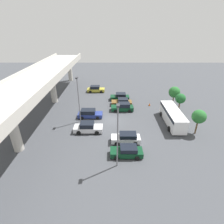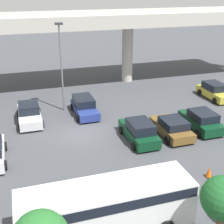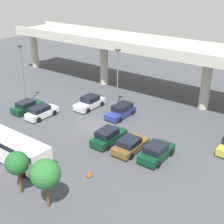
{
  "view_description": "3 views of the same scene",
  "coord_description": "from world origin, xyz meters",
  "px_view_note": "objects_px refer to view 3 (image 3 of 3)",
  "views": [
    {
      "loc": [
        -28.77,
        -0.29,
        16.05
      ],
      "look_at": [
        0.89,
        -0.25,
        1.25
      ],
      "focal_mm": 28.0,
      "sensor_mm": 36.0,
      "label": 1
    },
    {
      "loc": [
        -4.59,
        -22.92,
        11.73
      ],
      "look_at": [
        2.81,
        0.56,
        1.38
      ],
      "focal_mm": 50.0,
      "sensor_mm": 36.0,
      "label": 2
    },
    {
      "loc": [
        22.6,
        -26.42,
        17.33
      ],
      "look_at": [
        2.99,
        -0.36,
        2.68
      ],
      "focal_mm": 50.0,
      "sensor_mm": 36.0,
      "label": 3
    }
  ],
  "objects_px": {
    "parked_car_5": "(130,145)",
    "lamp_post_near_aisle": "(23,71)",
    "lamp_post_mid_lot": "(118,76)",
    "parked_car_1": "(41,112)",
    "parked_car_3": "(121,111)",
    "tree_front_far_right": "(46,174)",
    "parked_car_2": "(90,103)",
    "parked_car_4": "(108,136)",
    "tree_front_centre": "(17,163)",
    "traffic_cone": "(89,173)",
    "parked_car_6": "(156,152)",
    "shuttle_bus": "(13,148)",
    "parked_car_0": "(27,106)"
  },
  "relations": [
    {
      "from": "parked_car_5",
      "to": "tree_front_far_right",
      "type": "height_order",
      "value": "tree_front_far_right"
    },
    {
      "from": "lamp_post_mid_lot",
      "to": "tree_front_far_right",
      "type": "xyz_separation_m",
      "value": [
        7.12,
        -19.18,
        -1.72
      ]
    },
    {
      "from": "parked_car_4",
      "to": "parked_car_6",
      "type": "distance_m",
      "value": 5.85
    },
    {
      "from": "parked_car_6",
      "to": "traffic_cone",
      "type": "bearing_deg",
      "value": 151.93
    },
    {
      "from": "parked_car_5",
      "to": "parked_car_6",
      "type": "bearing_deg",
      "value": -83.61
    },
    {
      "from": "parked_car_0",
      "to": "parked_car_6",
      "type": "bearing_deg",
      "value": -89.53
    },
    {
      "from": "lamp_post_near_aisle",
      "to": "parked_car_2",
      "type": "bearing_deg",
      "value": 30.29
    },
    {
      "from": "parked_car_5",
      "to": "lamp_post_mid_lot",
      "type": "xyz_separation_m",
      "value": [
        -7.55,
        8.04,
        4.17
      ]
    },
    {
      "from": "tree_front_centre",
      "to": "traffic_cone",
      "type": "relative_size",
      "value": 5.73
    },
    {
      "from": "parked_car_3",
      "to": "tree_front_far_right",
      "type": "height_order",
      "value": "tree_front_far_right"
    },
    {
      "from": "parked_car_2",
      "to": "parked_car_4",
      "type": "xyz_separation_m",
      "value": [
        8.05,
        -6.22,
        0.01
      ]
    },
    {
      "from": "parked_car_4",
      "to": "parked_car_6",
      "type": "bearing_deg",
      "value": -86.58
    },
    {
      "from": "tree_front_centre",
      "to": "shuttle_bus",
      "type": "bearing_deg",
      "value": 148.5
    },
    {
      "from": "tree_front_centre",
      "to": "traffic_cone",
      "type": "distance_m",
      "value": 6.7
    },
    {
      "from": "lamp_post_mid_lot",
      "to": "tree_front_centre",
      "type": "xyz_separation_m",
      "value": [
        3.91,
        -19.4,
        -1.9
      ]
    },
    {
      "from": "lamp_post_mid_lot",
      "to": "parked_car_4",
      "type": "bearing_deg",
      "value": -60.0
    },
    {
      "from": "parked_car_3",
      "to": "parked_car_6",
      "type": "xyz_separation_m",
      "value": [
        8.78,
        -6.22,
        0.01
      ]
    },
    {
      "from": "parked_car_3",
      "to": "lamp_post_near_aisle",
      "type": "xyz_separation_m",
      "value": [
        -13.07,
        -4.99,
        4.19
      ]
    },
    {
      "from": "lamp_post_mid_lot",
      "to": "parked_car_1",
      "type": "bearing_deg",
      "value": -128.6
    },
    {
      "from": "parked_car_3",
      "to": "traffic_cone",
      "type": "height_order",
      "value": "parked_car_3"
    },
    {
      "from": "parked_car_2",
      "to": "parked_car_4",
      "type": "bearing_deg",
      "value": 52.28
    },
    {
      "from": "parked_car_3",
      "to": "tree_front_far_right",
      "type": "relative_size",
      "value": 1.07
    },
    {
      "from": "parked_car_3",
      "to": "tree_front_centre",
      "type": "xyz_separation_m",
      "value": [
        2.2,
        -17.91,
        2.22
      ]
    },
    {
      "from": "parked_car_1",
      "to": "parked_car_4",
      "type": "xyz_separation_m",
      "value": [
        11.04,
        -0.06,
        0.03
      ]
    },
    {
      "from": "parked_car_1",
      "to": "parked_car_5",
      "type": "xyz_separation_m",
      "value": [
        13.93,
        -0.04,
        -0.05
      ]
    },
    {
      "from": "lamp_post_mid_lot",
      "to": "traffic_cone",
      "type": "xyz_separation_m",
      "value": [
        7.07,
        -14.12,
        -4.55
      ]
    },
    {
      "from": "parked_car_4",
      "to": "parked_car_5",
      "type": "xyz_separation_m",
      "value": [
        2.9,
        0.02,
        -0.08
      ]
    },
    {
      "from": "parked_car_1",
      "to": "parked_car_4",
      "type": "bearing_deg",
      "value": -90.3
    },
    {
      "from": "parked_car_6",
      "to": "lamp_post_near_aisle",
      "type": "bearing_deg",
      "value": 86.79
    },
    {
      "from": "parked_car_5",
      "to": "tree_front_centre",
      "type": "xyz_separation_m",
      "value": [
        -3.64,
        -11.36,
        2.27
      ]
    },
    {
      "from": "parked_car_6",
      "to": "traffic_cone",
      "type": "height_order",
      "value": "parked_car_6"
    },
    {
      "from": "parked_car_0",
      "to": "traffic_cone",
      "type": "height_order",
      "value": "parked_car_0"
    },
    {
      "from": "parked_car_5",
      "to": "lamp_post_mid_lot",
      "type": "height_order",
      "value": "lamp_post_mid_lot"
    },
    {
      "from": "parked_car_4",
      "to": "traffic_cone",
      "type": "relative_size",
      "value": 6.52
    },
    {
      "from": "parked_car_5",
      "to": "lamp_post_near_aisle",
      "type": "distance_m",
      "value": 19.43
    },
    {
      "from": "parked_car_6",
      "to": "tree_front_centre",
      "type": "distance_m",
      "value": 13.6
    },
    {
      "from": "shuttle_bus",
      "to": "tree_front_centre",
      "type": "bearing_deg",
      "value": -31.5
    },
    {
      "from": "parked_car_4",
      "to": "tree_front_far_right",
      "type": "height_order",
      "value": "tree_front_far_right"
    },
    {
      "from": "parked_car_3",
      "to": "tree_front_centre",
      "type": "relative_size",
      "value": 1.16
    },
    {
      "from": "parked_car_2",
      "to": "lamp_post_near_aisle",
      "type": "relative_size",
      "value": 0.56
    },
    {
      "from": "parked_car_3",
      "to": "tree_front_far_right",
      "type": "xyz_separation_m",
      "value": [
        5.41,
        -17.69,
        2.4
      ]
    },
    {
      "from": "parked_car_5",
      "to": "traffic_cone",
      "type": "bearing_deg",
      "value": 175.5
    },
    {
      "from": "parked_car_5",
      "to": "shuttle_bus",
      "type": "bearing_deg",
      "value": 136.72
    },
    {
      "from": "parked_car_2",
      "to": "lamp_post_mid_lot",
      "type": "height_order",
      "value": "lamp_post_mid_lot"
    },
    {
      "from": "parked_car_2",
      "to": "lamp_post_mid_lot",
      "type": "distance_m",
      "value": 5.63
    },
    {
      "from": "parked_car_1",
      "to": "tree_front_centre",
      "type": "bearing_deg",
      "value": -137.92
    },
    {
      "from": "parked_car_6",
      "to": "lamp_post_mid_lot",
      "type": "height_order",
      "value": "lamp_post_mid_lot"
    },
    {
      "from": "parked_car_3",
      "to": "shuttle_bus",
      "type": "bearing_deg",
      "value": -8.55
    },
    {
      "from": "lamp_post_mid_lot",
      "to": "traffic_cone",
      "type": "bearing_deg",
      "value": -63.4
    },
    {
      "from": "parked_car_2",
      "to": "tree_front_centre",
      "type": "height_order",
      "value": "tree_front_centre"
    }
  ]
}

